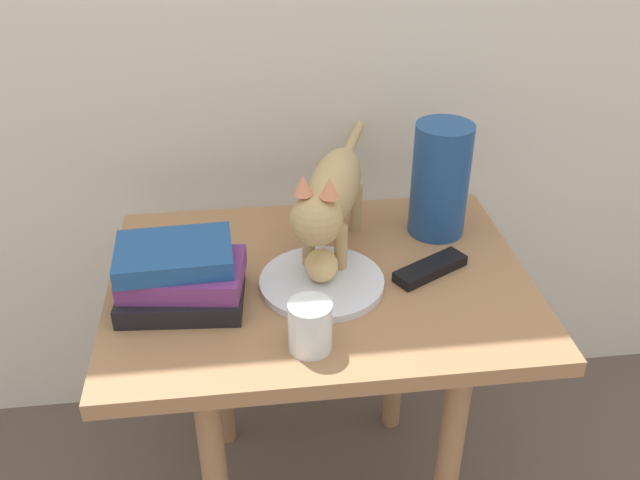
{
  "coord_description": "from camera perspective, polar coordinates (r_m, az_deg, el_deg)",
  "views": [
    {
      "loc": [
        -0.13,
        -1.03,
        1.34
      ],
      "look_at": [
        0.0,
        0.0,
        0.7
      ],
      "focal_mm": 38.6,
      "sensor_mm": 36.0,
      "label": 1
    }
  ],
  "objects": [
    {
      "name": "side_table",
      "position": [
        1.32,
        0.0,
        -6.52
      ],
      "size": [
        0.76,
        0.56,
        0.62
      ],
      "color": "#9E724C",
      "rests_on": "ground"
    },
    {
      "name": "cat",
      "position": [
        1.26,
        0.93,
        3.8
      ],
      "size": [
        0.2,
        0.46,
        0.23
      ],
      "color": "tan",
      "rests_on": "side_table"
    },
    {
      "name": "green_vase",
      "position": [
        1.37,
        9.93,
        4.93
      ],
      "size": [
        0.11,
        0.11,
        0.23
      ],
      "primitive_type": "cylinder",
      "color": "navy",
      "rests_on": "side_table"
    },
    {
      "name": "candle_jar",
      "position": [
        1.08,
        -0.83,
        -7.35
      ],
      "size": [
        0.07,
        0.07,
        0.08
      ],
      "color": "silver",
      "rests_on": "side_table"
    },
    {
      "name": "tv_remote",
      "position": [
        1.28,
        9.14,
        -2.35
      ],
      "size": [
        0.15,
        0.11,
        0.02
      ],
      "primitive_type": "cube",
      "rotation": [
        0.0,
        0.0,
        0.51
      ],
      "color": "black",
      "rests_on": "side_table"
    },
    {
      "name": "book_stack",
      "position": [
        1.2,
        -11.52,
        -2.93
      ],
      "size": [
        0.22,
        0.17,
        0.11
      ],
      "color": "black",
      "rests_on": "side_table"
    },
    {
      "name": "bread_roll",
      "position": [
        1.22,
        0.19,
        -2.1
      ],
      "size": [
        0.07,
        0.09,
        0.05
      ],
      "primitive_type": "ellipsoid",
      "rotation": [
        0.0,
        0.0,
        1.48
      ],
      "color": "#E0BC7A",
      "rests_on": "plate"
    },
    {
      "name": "plate",
      "position": [
        1.24,
        0.07,
        -3.53
      ],
      "size": [
        0.22,
        0.22,
        0.01
      ],
      "primitive_type": "cylinder",
      "color": "silver",
      "rests_on": "side_table"
    }
  ]
}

